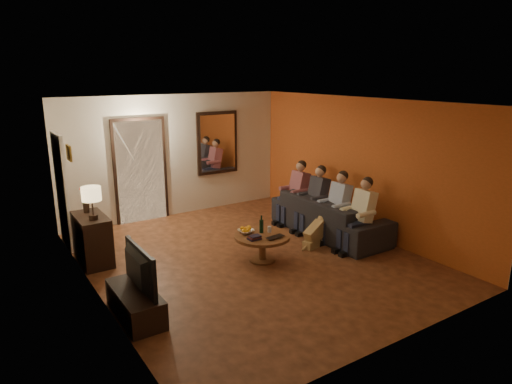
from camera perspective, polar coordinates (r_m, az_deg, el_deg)
floor at (r=7.78m, az=-0.65°, el=-8.29°), size 5.00×6.00×0.01m
ceiling at (r=7.17m, az=-0.71°, el=11.20°), size 5.00×6.00×0.01m
back_wall at (r=9.97m, az=-10.02°, el=4.48°), size 5.00×0.02×2.60m
front_wall at (r=5.20m, az=17.49°, el=-5.62°), size 5.00×0.02×2.60m
left_wall at (r=6.42m, az=-19.84°, el=-1.93°), size 0.02×6.00×2.60m
right_wall at (r=8.93m, az=13.00°, el=3.12°), size 0.02×6.00×2.60m
orange_accent at (r=8.92m, az=12.96°, el=3.12°), size 0.01×6.00×2.60m
kitchen_doorway at (r=9.72m, az=-14.23°, el=2.48°), size 1.00×0.06×2.10m
door_trim at (r=9.71m, az=-14.21°, el=2.47°), size 1.12×0.04×2.22m
fridge_glimpse at (r=9.84m, az=-12.82°, el=1.82°), size 0.45×0.03×1.70m
mirror_frame at (r=10.33m, az=-4.86°, el=6.14°), size 1.00×0.05×1.40m
mirror_glass at (r=10.30m, az=-4.78°, el=6.12°), size 0.86×0.02×1.26m
white_door at (r=8.69m, az=-23.07°, el=0.08°), size 0.06×0.85×2.04m
framed_art at (r=7.56m, az=-22.36°, el=4.54°), size 0.03×0.28×0.24m
art_canvas at (r=7.56m, az=-22.25°, el=4.56°), size 0.01×0.22×0.18m
dresser at (r=7.95m, az=-19.77°, el=-5.58°), size 0.45×0.90×0.80m
table_lamp at (r=7.55m, az=-19.80°, el=-1.30°), size 0.30×0.30×0.54m
flower_vase at (r=7.97m, az=-20.54°, el=-0.90°), size 0.14×0.14×0.44m
tv_stand at (r=6.20m, az=-14.83°, el=-13.32°), size 0.45×1.10×0.37m
tv at (r=6.00m, az=-15.13°, el=-9.37°), size 0.99×0.13×0.57m
sofa at (r=8.90m, az=9.15°, el=-2.94°), size 2.52×1.00×0.73m
person_a at (r=8.15m, az=12.93°, el=-3.08°), size 0.60×0.40×1.20m
person_b at (r=8.56m, az=10.06°, el=-2.07°), size 0.60×0.40×1.20m
person_c at (r=8.98m, az=7.45°, el=-1.15°), size 0.60×0.40×1.20m
person_d at (r=9.43m, az=5.09°, el=-0.31°), size 0.60×0.40×1.20m
dog at (r=8.26m, az=7.39°, el=-4.93°), size 0.60×0.36×0.56m
coffee_table at (r=7.62m, az=0.78°, el=-6.98°), size 0.96×0.96×0.45m
bowl at (r=7.61m, az=-1.27°, el=-4.94°), size 0.26×0.26×0.06m
oranges at (r=7.58m, az=-1.27°, el=-4.46°), size 0.20×0.20×0.08m
wine_bottle at (r=7.59m, az=0.68°, el=-4.00°), size 0.07×0.07×0.31m
wine_glass at (r=7.65m, az=1.70°, el=-4.67°), size 0.06×0.06×0.10m
book_stack at (r=7.33m, az=-0.21°, el=-5.69°), size 0.20×0.15×0.07m
laptop at (r=7.37m, az=2.66°, el=-5.77°), size 0.35×0.25×0.03m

